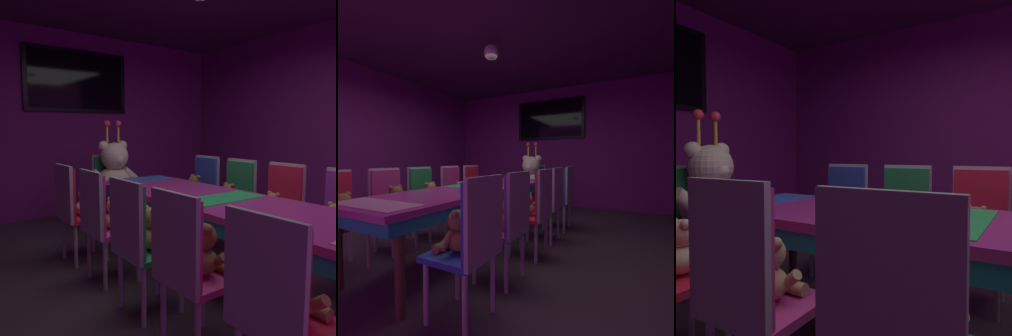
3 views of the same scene
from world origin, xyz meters
TOP-DOWN VIEW (x-y plane):
  - ground_plane at (0.00, 0.00)m, footprint 7.90×7.90m
  - wall_back at (0.00, 3.20)m, footprint 5.20×0.12m
  - banquet_table at (0.00, 0.00)m, footprint 0.90×3.10m
  - chair_left_0 at (-0.86, -1.18)m, footprint 0.42×0.41m
  - teddy_left_0 at (-0.71, -1.18)m, footprint 0.26×0.33m
  - chair_left_1 at (-0.86, -0.57)m, footprint 0.42×0.41m
  - teddy_left_1 at (-0.71, -0.57)m, footprint 0.27×0.34m
  - chair_left_2 at (-0.86, -0.02)m, footprint 0.42×0.41m
  - teddy_left_2 at (-0.71, -0.02)m, footprint 0.26×0.34m
  - chair_left_3 at (-0.84, 0.60)m, footprint 0.42×0.41m
  - teddy_left_3 at (-0.70, 0.60)m, footprint 0.23×0.29m
  - chair_left_4 at (-0.86, 1.20)m, footprint 0.42×0.41m
  - teddy_left_4 at (-0.71, 1.20)m, footprint 0.24×0.31m
  - teddy_right_1 at (0.70, -0.62)m, footprint 0.22×0.28m
  - chair_right_2 at (0.86, 0.02)m, footprint 0.42×0.41m
  - teddy_right_2 at (0.72, 0.02)m, footprint 0.21×0.27m
  - chair_right_3 at (0.84, 0.59)m, footprint 0.42×0.41m
  - teddy_right_3 at (0.69, 0.59)m, footprint 0.22×0.29m
  - chair_right_4 at (0.85, 1.18)m, footprint 0.42×0.41m
  - teddy_right_4 at (0.71, 1.18)m, footprint 0.25×0.32m
  - throne_chair at (0.00, 2.09)m, footprint 0.41×0.42m
  - king_teddy_bear at (0.00, 1.92)m, footprint 0.76×0.59m
  - wall_tv at (0.00, 3.11)m, footprint 1.61×0.06m

SIDE VIEW (x-z plane):
  - ground_plane at x=0.00m, z-range 0.00..0.00m
  - teddy_right_2 at x=0.72m, z-range 0.44..0.70m
  - teddy_right_1 at x=0.70m, z-range 0.44..0.70m
  - teddy_right_3 at x=0.69m, z-range 0.44..0.71m
  - teddy_left_3 at x=-0.70m, z-range 0.44..0.72m
  - teddy_left_4 at x=-0.71m, z-range 0.44..0.73m
  - teddy_right_4 at x=0.71m, z-range 0.44..0.74m
  - teddy_left_0 at x=-0.71m, z-range 0.44..0.75m
  - teddy_left_2 at x=-0.71m, z-range 0.44..0.75m
  - chair_left_0 at x=-0.86m, z-range 0.10..1.09m
  - chair_left_1 at x=-0.86m, z-range 0.10..1.09m
  - chair_left_2 at x=-0.86m, z-range 0.10..1.09m
  - chair_left_3 at x=-0.84m, z-range 0.10..1.09m
  - chair_left_4 at x=-0.86m, z-range 0.10..1.09m
  - chair_right_2 at x=0.86m, z-range 0.10..1.09m
  - chair_right_3 at x=0.84m, z-range 0.10..1.09m
  - chair_right_4 at x=0.85m, z-range 0.10..1.09m
  - throne_chair at x=0.00m, z-range 0.10..1.09m
  - teddy_left_1 at x=-0.71m, z-range 0.44..0.76m
  - banquet_table at x=0.00m, z-range 0.28..1.03m
  - king_teddy_bear at x=0.00m, z-range 0.28..1.26m
  - wall_back at x=0.00m, z-range 0.00..2.80m
  - wall_tv at x=0.00m, z-range 1.58..2.52m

